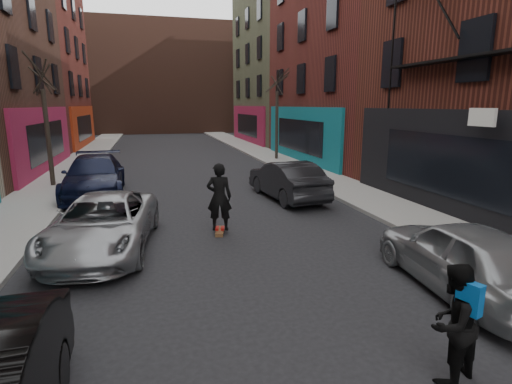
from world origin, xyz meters
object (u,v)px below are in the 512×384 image
tree_right_far (277,106)px  skateboarder (219,197)px  parked_left_far (103,224)px  pedestrian (453,323)px  skateboard (220,231)px  parked_right_far (464,256)px  tree_left_far (45,111)px  parked_left_end (95,176)px  parked_right_end (287,180)px

tree_right_far → skateboarder: (-6.31, -14.28, -2.46)m
parked_left_far → pedestrian: pedestrian is taller
skateboard → pedestrian: bearing=-61.4°
tree_right_far → parked_right_far: size_ratio=1.58×
tree_left_far → skateboard: 10.80m
parked_left_end → parked_right_end: parked_left_end is taller
parked_left_far → skateboard: (3.09, 0.60, -0.65)m
tree_left_far → parked_left_far: 9.75m
tree_left_far → pedestrian: (7.97, -15.30, -2.54)m
parked_right_far → parked_right_end: bearing=-79.6°
tree_left_far → tree_right_far: bearing=25.8°
pedestrian → skateboard: bearing=-93.2°
skateboarder → parked_left_end: bearing=-43.0°
skateboard → parked_left_end: bearing=137.0°
tree_right_far → skateboard: 16.00m
tree_left_far → parked_left_end: tree_left_far is taller
skateboard → skateboarder: (0.00, 0.00, 1.02)m
parked_left_end → parked_right_end: size_ratio=1.22×
parked_left_far → skateboard: bearing=18.3°
parked_left_end → parked_right_end: (7.38, -2.52, -0.06)m
tree_right_far → parked_left_far: size_ratio=1.36×
skateboard → tree_right_far: bearing=79.7°
parked_left_far → skateboarder: (3.09, 0.60, 0.38)m
parked_left_far → pedestrian: size_ratio=3.03×
parked_left_far → skateboarder: skateboarder is taller
parked_right_end → skateboarder: size_ratio=2.33×
parked_left_far → parked_left_end: size_ratio=0.90×
parked_left_far → parked_left_end: 6.83m
tree_right_far → parked_right_far: bearing=-96.8°
parked_left_end → skateboarder: 7.38m
parked_left_far → parked_right_end: bearing=40.8°
skateboard → skateboarder: skateboarder is taller
parked_left_far → skateboard: 3.21m
parked_left_end → skateboard: 7.42m
parked_right_far → parked_right_end: 8.52m
parked_right_end → pedestrian: 10.75m
tree_left_far → tree_right_far: tree_right_far is taller
parked_right_end → skateboard: 4.97m
parked_right_end → pedestrian: (-1.43, -10.66, 0.09)m
tree_right_far → pedestrian: bearing=-101.7°
tree_left_far → parked_left_far: size_ratio=1.30×
tree_left_far → skateboard: size_ratio=8.12×
tree_right_far → parked_left_far: (-9.40, -14.88, -2.83)m
skateboard → pedestrian: pedestrian is taller
parked_left_far → skateboard: parked_left_far is taller
tree_left_far → parked_left_far: bearing=-71.3°
tree_right_far → parked_left_end: bearing=-142.0°
parked_right_far → skateboarder: bearing=-44.7°
parked_left_far → parked_right_far: bearing=-23.6°
parked_left_end → skateboard: size_ratio=6.93×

